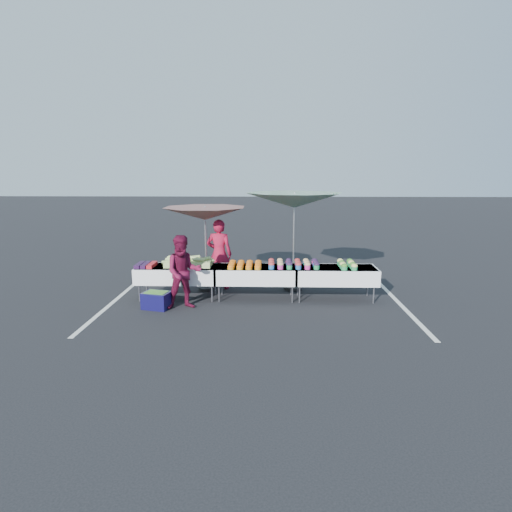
{
  "coord_description": "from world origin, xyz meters",
  "views": [
    {
      "loc": [
        0.28,
        -9.49,
        2.89
      ],
      "look_at": [
        0.0,
        0.0,
        1.0
      ],
      "focal_mm": 30.0,
      "sensor_mm": 36.0,
      "label": 1
    }
  ],
  "objects_px": {
    "vendor": "(219,254)",
    "customer": "(183,272)",
    "table_left": "(178,273)",
    "table_center": "(256,274)",
    "umbrella_left": "(205,214)",
    "umbrella_right": "(294,201)",
    "storage_bin": "(157,300)",
    "table_right": "(335,274)"
  },
  "relations": [
    {
      "from": "umbrella_right",
      "to": "storage_bin",
      "type": "xyz_separation_m",
      "value": [
        -3.0,
        -1.58,
        -2.0
      ]
    },
    {
      "from": "customer",
      "to": "vendor",
      "type": "bearing_deg",
      "value": 54.74
    },
    {
      "from": "table_left",
      "to": "table_right",
      "type": "distance_m",
      "value": 3.6
    },
    {
      "from": "vendor",
      "to": "umbrella_right",
      "type": "relative_size",
      "value": 0.65
    },
    {
      "from": "table_left",
      "to": "table_center",
      "type": "relative_size",
      "value": 1.0
    },
    {
      "from": "table_left",
      "to": "umbrella_right",
      "type": "xyz_separation_m",
      "value": [
        2.7,
        0.8,
        1.6
      ]
    },
    {
      "from": "table_right",
      "to": "vendor",
      "type": "bearing_deg",
      "value": 162.5
    },
    {
      "from": "table_left",
      "to": "table_right",
      "type": "height_order",
      "value": "same"
    },
    {
      "from": "umbrella_right",
      "to": "storage_bin",
      "type": "relative_size",
      "value": 4.16
    },
    {
      "from": "vendor",
      "to": "customer",
      "type": "xyz_separation_m",
      "value": [
        -0.58,
        -1.61,
        -0.08
      ]
    },
    {
      "from": "table_right",
      "to": "umbrella_right",
      "type": "xyz_separation_m",
      "value": [
        -0.9,
        0.8,
        1.6
      ]
    },
    {
      "from": "table_left",
      "to": "table_center",
      "type": "xyz_separation_m",
      "value": [
        1.8,
        0.0,
        0.0
      ]
    },
    {
      "from": "table_left",
      "to": "umbrella_left",
      "type": "height_order",
      "value": "umbrella_left"
    },
    {
      "from": "table_right",
      "to": "umbrella_left",
      "type": "relative_size",
      "value": 0.71
    },
    {
      "from": "table_left",
      "to": "umbrella_right",
      "type": "bearing_deg",
      "value": 16.53
    },
    {
      "from": "table_right",
      "to": "storage_bin",
      "type": "relative_size",
      "value": 2.91
    },
    {
      "from": "customer",
      "to": "storage_bin",
      "type": "xyz_separation_m",
      "value": [
        -0.59,
        -0.03,
        -0.6
      ]
    },
    {
      "from": "table_center",
      "to": "table_right",
      "type": "relative_size",
      "value": 1.0
    },
    {
      "from": "customer",
      "to": "storage_bin",
      "type": "height_order",
      "value": "customer"
    },
    {
      "from": "vendor",
      "to": "table_left",
      "type": "bearing_deg",
      "value": 52.5
    },
    {
      "from": "table_center",
      "to": "storage_bin",
      "type": "distance_m",
      "value": 2.28
    },
    {
      "from": "storage_bin",
      "to": "umbrella_left",
      "type": "bearing_deg",
      "value": 74.76
    },
    {
      "from": "table_center",
      "to": "table_right",
      "type": "bearing_deg",
      "value": 0.0
    },
    {
      "from": "table_center",
      "to": "storage_bin",
      "type": "bearing_deg",
      "value": -159.67
    },
    {
      "from": "table_left",
      "to": "customer",
      "type": "distance_m",
      "value": 0.83
    },
    {
      "from": "customer",
      "to": "umbrella_left",
      "type": "distance_m",
      "value": 1.84
    },
    {
      "from": "table_center",
      "to": "umbrella_left",
      "type": "height_order",
      "value": "umbrella_left"
    },
    {
      "from": "vendor",
      "to": "storage_bin",
      "type": "relative_size",
      "value": 2.72
    },
    {
      "from": "customer",
      "to": "umbrella_right",
      "type": "relative_size",
      "value": 0.59
    },
    {
      "from": "table_left",
      "to": "vendor",
      "type": "height_order",
      "value": "vendor"
    },
    {
      "from": "umbrella_right",
      "to": "umbrella_left",
      "type": "bearing_deg",
      "value": -177.55
    },
    {
      "from": "table_left",
      "to": "customer",
      "type": "relative_size",
      "value": 1.18
    },
    {
      "from": "storage_bin",
      "to": "table_left",
      "type": "bearing_deg",
      "value": 83.39
    },
    {
      "from": "table_left",
      "to": "vendor",
      "type": "bearing_deg",
      "value": 45.02
    },
    {
      "from": "table_right",
      "to": "storage_bin",
      "type": "height_order",
      "value": "table_right"
    },
    {
      "from": "customer",
      "to": "table_right",
      "type": "bearing_deg",
      "value": -2.86
    },
    {
      "from": "table_left",
      "to": "umbrella_right",
      "type": "relative_size",
      "value": 0.7
    },
    {
      "from": "table_left",
      "to": "customer",
      "type": "bearing_deg",
      "value": -69.07
    },
    {
      "from": "vendor",
      "to": "umbrella_left",
      "type": "bearing_deg",
      "value": 33.95
    },
    {
      "from": "table_center",
      "to": "vendor",
      "type": "xyz_separation_m",
      "value": [
        -0.94,
        0.86,
        0.29
      ]
    },
    {
      "from": "table_right",
      "to": "customer",
      "type": "relative_size",
      "value": 1.18
    },
    {
      "from": "vendor",
      "to": "table_right",
      "type": "bearing_deg",
      "value": 169.99
    }
  ]
}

